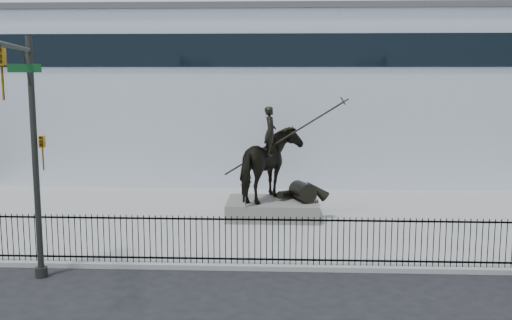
{
  "coord_description": "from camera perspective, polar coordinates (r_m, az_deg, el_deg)",
  "views": [
    {
      "loc": [
        0.12,
        -16.44,
        6.05
      ],
      "look_at": [
        -0.93,
        6.0,
        2.67
      ],
      "focal_mm": 42.0,
      "sensor_mm": 36.0,
      "label": 1
    }
  ],
  "objects": [
    {
      "name": "building",
      "position": [
        36.48,
        2.49,
        6.12
      ],
      "size": [
        44.0,
        14.0,
        9.0
      ],
      "primitive_type": "cube",
      "color": "silver",
      "rests_on": "ground"
    },
    {
      "name": "ground",
      "position": [
        17.52,
        2.15,
        -11.64
      ],
      "size": [
        120.0,
        120.0,
        0.0
      ],
      "primitive_type": "plane",
      "color": "black",
      "rests_on": "ground"
    },
    {
      "name": "statue_plinth",
      "position": [
        24.29,
        1.61,
        -4.66
      ],
      "size": [
        3.67,
        2.53,
        0.69
      ],
      "primitive_type": "cube",
      "rotation": [
        0.0,
        0.0,
        -0.0
      ],
      "color": "#5C5954",
      "rests_on": "plaza"
    },
    {
      "name": "equestrian_statue",
      "position": [
        23.95,
        1.79,
        -0.5
      ],
      "size": [
        4.71,
        2.91,
        3.99
      ],
      "rotation": [
        0.0,
        0.0,
        -0.0
      ],
      "color": "black",
      "rests_on": "statue_plinth"
    },
    {
      "name": "plaza",
      "position": [
        24.19,
        2.31,
        -5.75
      ],
      "size": [
        30.0,
        12.0,
        0.15
      ],
      "primitive_type": "cube",
      "color": "gray",
      "rests_on": "ground"
    },
    {
      "name": "traffic_signal_left",
      "position": [
        17.37,
        -20.67,
        1.33
      ],
      "size": [
        1.52,
        4.84,
        7.0
      ],
      "color": "#252722",
      "rests_on": "ground"
    },
    {
      "name": "picket_fence",
      "position": [
        18.43,
        2.21,
        -7.67
      ],
      "size": [
        22.1,
        0.1,
        1.5
      ],
      "color": "black",
      "rests_on": "plaza"
    }
  ]
}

